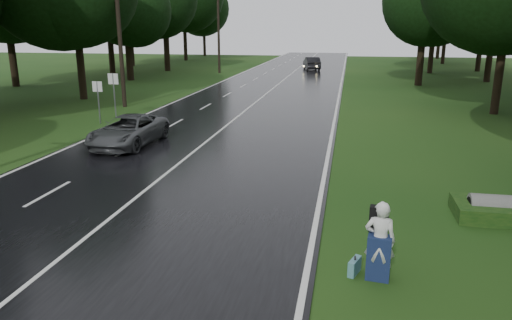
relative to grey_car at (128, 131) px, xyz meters
The scene contains 18 objects.
ground 9.39m from the grey_car, 69.32° to the right, with size 160.00×160.00×0.00m, color #204013.
road 11.73m from the grey_car, 73.60° to the left, with size 12.00×140.00×0.04m, color black.
lane_center 11.73m from the grey_car, 73.60° to the left, with size 0.12×140.00×0.01m, color silver.
grey_car is the anchor object (origin of this frame).
far_car 41.72m from the grey_car, 82.93° to the left, with size 1.66×4.75×1.56m, color black.
hitchhiker 14.83m from the grey_car, 44.11° to the right, with size 0.70×0.65×1.80m.
suitcase 14.41m from the grey_car, 45.16° to the right, with size 0.15×0.50×0.36m, color teal.
culvert 15.41m from the grey_car, 23.51° to the right, with size 0.70×0.70×1.40m, color slate.
utility_pole_mid 11.64m from the grey_car, 116.56° to the left, with size 1.80×0.28×10.54m, color black, non-canonical shape.
utility_pole_far 35.74m from the grey_car, 98.35° to the left, with size 1.80×0.28×10.70m, color black, non-canonical shape.
road_sign_a 6.04m from the grey_car, 130.46° to the left, with size 0.57×0.10×2.38m, color white, non-canonical shape.
road_sign_b 7.59m from the grey_car, 121.00° to the left, with size 0.63×0.10×2.64m, color white, non-canonical shape.
tree_left_d 16.44m from the grey_car, 126.79° to the left, with size 9.31×9.31×14.55m, color black, non-canonical shape.
tree_left_e 28.78m from the grey_car, 114.77° to the left, with size 7.85×7.85×12.27m, color black, non-canonical shape.
tree_left_f 38.83m from the grey_car, 108.28° to the left, with size 9.50×9.50×14.85m, color black, non-canonical shape.
tree_right_d 22.47m from the grey_car, 32.74° to the left, with size 9.14×9.14×14.28m, color black, non-canonical shape.
tree_right_e 31.50m from the grey_car, 59.10° to the left, with size 8.54×8.54×13.35m, color black, non-canonical shape.
tree_right_f 44.09m from the grey_car, 64.40° to the left, with size 9.71×9.71×15.18m, color black, non-canonical shape.
Camera 1 is at (6.51, -11.40, 5.35)m, focal length 33.86 mm.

